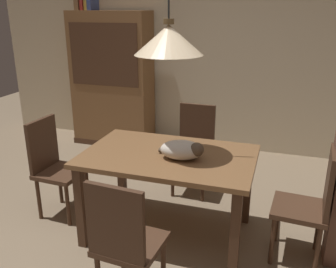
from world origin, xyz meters
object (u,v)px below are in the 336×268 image
object	(u,v)px
dining_table	(169,165)
book_blue_wide	(93,1)
chair_far_back	(194,145)
book_yellow_short	(89,3)
chair_near_front	(125,240)
cat_sleeping	(183,150)
book_brown_thick	(80,2)
hutch_bookcase	(112,82)
pendant_lamp	(169,39)
chair_left_side	(54,163)
chair_right_side	(311,201)

from	to	relation	value
dining_table	book_blue_wide	distance (m)	2.90
chair_far_back	book_yellow_short	bearing A→B (deg)	148.51
chair_near_front	chair_far_back	distance (m)	1.76
cat_sleeping	book_brown_thick	world-z (taller)	book_brown_thick
dining_table	book_yellow_short	bearing A→B (deg)	131.91
dining_table	book_yellow_short	distance (m)	2.92
chair_near_front	hutch_bookcase	size ratio (longest dim) A/B	0.50
chair_far_back	hutch_bookcase	size ratio (longest dim) A/B	0.50
dining_table	chair_far_back	world-z (taller)	chair_far_back
pendant_lamp	book_brown_thick	size ratio (longest dim) A/B	5.42
chair_left_side	book_brown_thick	world-z (taller)	book_brown_thick
chair_left_side	book_blue_wide	size ratio (longest dim) A/B	3.88
chair_right_side	pendant_lamp	xyz separation A→B (m)	(-1.13, 0.01, 1.15)
chair_far_back	chair_left_side	distance (m)	1.43
chair_near_front	hutch_bookcase	bearing A→B (deg)	117.18
book_yellow_short	book_blue_wide	distance (m)	0.07
chair_right_side	cat_sleeping	world-z (taller)	chair_right_side
chair_left_side	book_yellow_short	xyz separation A→B (m)	(-0.62, 1.95, 1.43)
cat_sleeping	chair_right_side	bearing A→B (deg)	3.20
dining_table	chair_near_front	bearing A→B (deg)	-90.40
chair_far_back	hutch_bookcase	world-z (taller)	hutch_bookcase
chair_right_side	book_brown_thick	size ratio (longest dim) A/B	3.88
chair_left_side	book_blue_wide	xyz separation A→B (m)	(-0.56, 1.95, 1.46)
dining_table	cat_sleeping	distance (m)	0.23
chair_left_side	book_blue_wide	distance (m)	2.50
hutch_bookcase	book_brown_thick	bearing A→B (deg)	179.79
book_yellow_short	book_brown_thick	bearing A→B (deg)	180.00
chair_near_front	chair_far_back	world-z (taller)	same
chair_far_back	cat_sleeping	xyz separation A→B (m)	(0.14, -0.94, 0.32)
book_brown_thick	book_yellow_short	xyz separation A→B (m)	(0.12, 0.00, -0.02)
pendant_lamp	book_brown_thick	xyz separation A→B (m)	(-1.88, 1.95, 0.30)
chair_near_front	book_brown_thick	distance (m)	3.69
cat_sleeping	hutch_bookcase	xyz separation A→B (m)	(-1.60, 2.01, 0.06)
hutch_bookcase	chair_near_front	bearing A→B (deg)	-62.82
hutch_bookcase	book_blue_wide	world-z (taller)	book_blue_wide
book_blue_wide	hutch_bookcase	bearing A→B (deg)	-0.38
chair_left_side	book_yellow_short	distance (m)	2.50
dining_table	pendant_lamp	xyz separation A→B (m)	(0.00, 0.00, 1.01)
chair_far_back	book_blue_wide	world-z (taller)	book_blue_wide
chair_near_front	book_blue_wide	xyz separation A→B (m)	(-1.68, 2.83, 1.46)
chair_near_front	book_yellow_short	size ratio (longest dim) A/B	4.65
chair_far_back	book_yellow_short	world-z (taller)	book_yellow_short
chair_left_side	book_brown_thick	distance (m)	2.54
book_brown_thick	book_blue_wide	world-z (taller)	book_blue_wide
dining_table	book_yellow_short	xyz separation A→B (m)	(-1.75, 1.95, 1.29)
chair_near_front	cat_sleeping	bearing A→B (deg)	80.04
chair_near_front	cat_sleeping	distance (m)	0.89
cat_sleeping	book_blue_wide	xyz separation A→B (m)	(-1.83, 2.01, 1.14)
chair_right_side	book_blue_wide	distance (m)	3.73
chair_far_back	pendant_lamp	size ratio (longest dim) A/B	0.72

